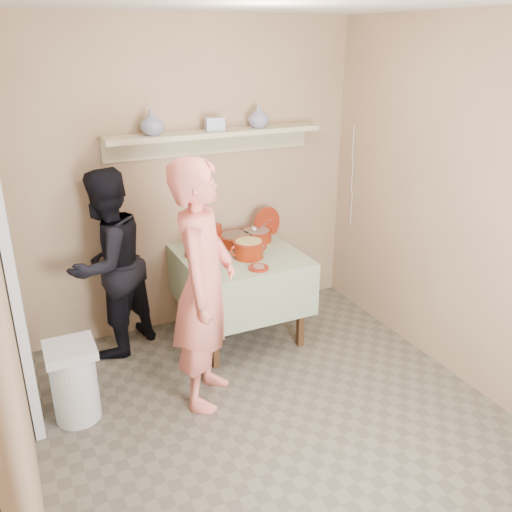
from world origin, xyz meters
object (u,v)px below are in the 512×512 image
serving_table (240,267)px  cazuela_rice (249,248)px  trash_bin (74,382)px  person_helper (108,264)px  person_cook (204,286)px

serving_table → cazuela_rice: (0.03, -0.11, 0.20)m
serving_table → trash_bin: serving_table is taller
person_helper → serving_table: person_helper is taller
person_helper → cazuela_rice: 1.12m
person_cook → trash_bin: (-0.89, 0.15, -0.59)m
person_helper → trash_bin: bearing=26.4°
person_helper → trash_bin: person_helper is taller
person_cook → trash_bin: 1.07m
person_cook → person_helper: 1.04m
serving_table → trash_bin: (-1.45, -0.55, -0.36)m
person_cook → cazuela_rice: 0.84m
person_cook → cazuela_rice: bearing=-12.2°
person_helper → trash_bin: 1.01m
person_helper → serving_table: (1.03, -0.23, -0.12)m
person_helper → serving_table: bearing=132.2°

